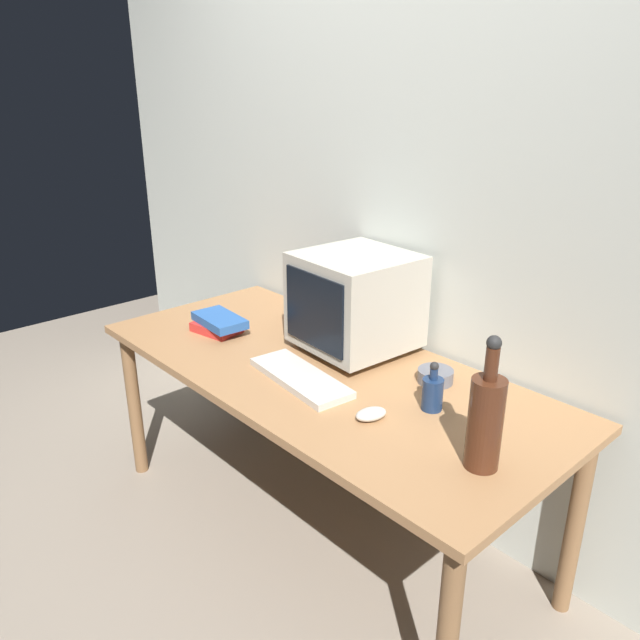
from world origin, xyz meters
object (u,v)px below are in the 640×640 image
Objects in this scene: cd_spindle at (435,376)px; keyboard at (300,377)px; book_stack at (218,323)px; metal_canister at (309,305)px; computer_mouse at (371,414)px; bottle_short at (432,392)px; crt_monitor at (355,301)px; bottle_tall at (485,419)px.

keyboard is at bearing -133.43° from cd_spindle.
book_stack is 0.38m from metal_canister.
computer_mouse is (0.34, -0.01, 0.01)m from keyboard.
book_stack is (-0.55, 0.04, 0.03)m from keyboard.
bottle_short is 1.33× the size of cd_spindle.
book_stack is (-0.49, -0.28, -0.15)m from crt_monitor.
book_stack reaches higher than cd_spindle.
keyboard is at bearing -165.17° from computer_mouse.
cd_spindle is 0.80× the size of metal_canister.
crt_monitor is 0.54m from computer_mouse.
bottle_short is (0.48, -0.14, -0.13)m from crt_monitor.
computer_mouse is 0.83m from metal_canister.
metal_canister is (-0.81, 0.21, 0.02)m from bottle_short.
bottle_tall is (0.75, -0.29, -0.05)m from crt_monitor.
bottle_short is 1.07× the size of metal_canister.
cd_spindle is 0.71m from metal_canister.
bottle_short is at bearing -55.72° from cd_spindle.
bottle_tall reaches higher than keyboard.
bottle_short is at bearing 82.33° from computer_mouse.
crt_monitor is 0.59m from book_stack.
cd_spindle reaches higher than computer_mouse.
book_stack is 1.63× the size of metal_canister.
bottle_tall reaches higher than metal_canister.
keyboard is 2.62× the size of bottle_short.
computer_mouse is 0.62× the size of bottle_short.
bottle_tall is 3.11× the size of cd_spindle.
bottle_short is 0.19m from cd_spindle.
book_stack is (-0.97, -0.14, -0.02)m from bottle_short.
bottle_short is at bearing -16.75° from crt_monitor.
cd_spindle is (0.37, 0.01, -0.17)m from crt_monitor.
metal_canister is at bearing 168.03° from computer_mouse.
keyboard is 0.55m from book_stack.
bottle_tall is at bearing -0.35° from book_stack.
bottle_short is (0.42, 0.18, 0.05)m from keyboard.
computer_mouse is at bearing -86.10° from cd_spindle.
computer_mouse is at bearing -3.03° from book_stack.
metal_canister reaches higher than keyboard.
book_stack reaches higher than computer_mouse.
bottle_short is at bearing 29.45° from keyboard.
crt_monitor reaches higher than computer_mouse.
cd_spindle reaches higher than keyboard.
cd_spindle is (0.86, 0.29, -0.02)m from book_stack.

